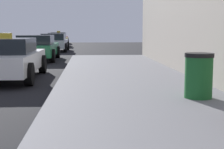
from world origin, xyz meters
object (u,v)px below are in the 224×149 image
car_white (8,58)px  car_yellow (57,40)px  car_green (37,47)px  trash_bin (199,75)px  car_silver (54,42)px  car_red (59,38)px

car_white → car_yellow: 21.34m
car_white → car_green: (-0.09, 6.71, -0.00)m
trash_bin → car_silver: 18.79m
car_white → car_red: size_ratio=0.97×
car_silver → car_red: car_red is taller
car_white → car_silver: bearing=89.8°
car_yellow → car_red: car_red is taller
trash_bin → car_yellow: bearing=101.2°
car_yellow → car_red: 6.88m
car_white → car_red: bearing=91.6°
car_silver → car_red: (-0.82, 14.06, 0.00)m
car_white → car_silver: car_white is taller
car_silver → car_white: bearing=-90.2°
trash_bin → car_green: size_ratio=0.21×
trash_bin → car_green: bearing=114.0°
car_white → car_green: 6.71m
trash_bin → car_white: car_white is taller
car_silver → car_yellow: size_ratio=1.01×
car_green → car_white: bearing=-89.3°
car_white → car_green: car_white is taller
car_green → car_red: (-0.69, 21.49, 0.00)m
car_red → car_silver: bearing=-86.7°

